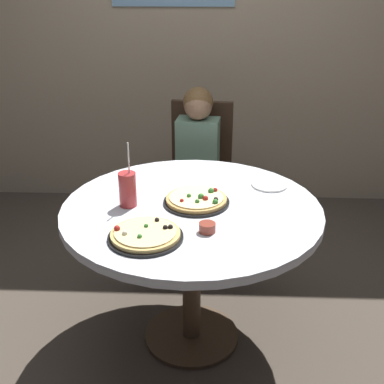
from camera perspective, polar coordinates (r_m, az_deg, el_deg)
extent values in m
plane|color=#4C4238|center=(2.74, -0.04, -15.86)|extent=(8.00, 8.00, 0.00)
cube|color=tan|center=(3.89, 1.13, 19.75)|extent=(5.20, 0.12, 2.90)
cylinder|color=silver|center=(2.33, -0.05, -2.07)|extent=(1.19, 1.19, 0.04)
cylinder|color=#4C3826|center=(2.52, -0.05, -9.52)|extent=(0.09, 0.09, 0.69)
cylinder|color=#4C3826|center=(2.73, -0.05, -15.70)|extent=(0.48, 0.48, 0.02)
cube|color=#382619|center=(3.32, 0.64, 0.63)|extent=(0.44, 0.44, 0.04)
cube|color=#382619|center=(3.39, 1.12, 5.87)|extent=(0.40, 0.09, 0.52)
cylinder|color=#382619|center=(3.29, -2.75, -3.95)|extent=(0.04, 0.04, 0.41)
cylinder|color=#382619|center=(3.25, 3.15, -4.40)|extent=(0.04, 0.04, 0.41)
cylinder|color=#382619|center=(3.59, -1.66, -1.39)|extent=(0.04, 0.04, 0.41)
cylinder|color=#382619|center=(3.55, 3.75, -1.77)|extent=(0.04, 0.04, 0.41)
cube|color=#3F4766|center=(3.27, 0.25, -3.79)|extent=(0.28, 0.35, 0.45)
cube|color=slate|center=(3.21, 0.65, 4.40)|extent=(0.28, 0.19, 0.44)
sphere|color=#997051|center=(3.12, 0.68, 9.59)|extent=(0.17, 0.17, 0.17)
sphere|color=brown|center=(3.13, 0.73, 10.03)|extent=(0.18, 0.18, 0.18)
cylinder|color=black|center=(2.07, -5.22, -5.07)|extent=(0.31, 0.31, 0.01)
cylinder|color=#D8B266|center=(2.06, -5.23, -4.73)|extent=(0.28, 0.28, 0.02)
cylinder|color=beige|center=(2.06, -5.24, -4.46)|extent=(0.25, 0.25, 0.01)
sphere|color=black|center=(2.07, -3.01, -3.97)|extent=(0.02, 0.02, 0.02)
sphere|color=#387F33|center=(2.09, -5.16, -3.80)|extent=(0.02, 0.02, 0.02)
sphere|color=#B2231E|center=(2.08, -8.39, -4.06)|extent=(0.03, 0.03, 0.03)
sphere|color=black|center=(2.13, -3.94, -3.14)|extent=(0.02, 0.02, 0.02)
sphere|color=#387F33|center=(2.01, -5.88, -4.97)|extent=(0.02, 0.02, 0.02)
sphere|color=black|center=(2.07, -2.43, -3.93)|extent=(0.02, 0.02, 0.02)
sphere|color=beige|center=(2.04, -7.53, -4.60)|extent=(0.02, 0.02, 0.02)
cylinder|color=black|center=(2.35, 0.49, -1.13)|extent=(0.31, 0.31, 0.01)
cylinder|color=tan|center=(2.35, 0.49, -0.82)|extent=(0.28, 0.28, 0.02)
cylinder|color=beige|center=(2.34, 0.50, -0.58)|extent=(0.25, 0.25, 0.01)
sphere|color=#387F33|center=(2.28, 0.60, -1.06)|extent=(0.02, 0.02, 0.02)
sphere|color=black|center=(2.31, 2.69, -0.81)|extent=(0.02, 0.02, 0.02)
sphere|color=#387F33|center=(2.28, 2.63, -1.11)|extent=(0.03, 0.03, 0.03)
sphere|color=#387F33|center=(2.33, 1.02, -0.50)|extent=(0.03, 0.03, 0.03)
sphere|color=#B2231E|center=(2.29, -1.16, -0.97)|extent=(0.02, 0.02, 0.02)
sphere|color=#387F33|center=(2.34, -0.35, -0.42)|extent=(0.02, 0.02, 0.02)
sphere|color=#B2231E|center=(2.31, 1.52, -0.72)|extent=(0.03, 0.03, 0.03)
sphere|color=#387F33|center=(2.39, 2.15, 0.13)|extent=(0.03, 0.03, 0.03)
sphere|color=#B2231E|center=(2.40, 2.62, 0.22)|extent=(0.02, 0.02, 0.02)
cylinder|color=#B73333|center=(2.32, -7.23, 0.26)|extent=(0.08, 0.08, 0.16)
cylinder|color=white|center=(2.27, -7.09, 2.97)|extent=(0.01, 0.03, 0.22)
cylinder|color=brown|center=(2.10, 1.72, -4.00)|extent=(0.07, 0.07, 0.04)
cylinder|color=white|center=(2.57, 8.67, 0.82)|extent=(0.18, 0.18, 0.01)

